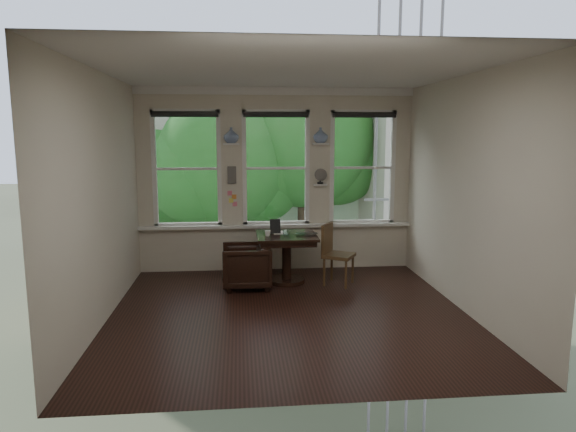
{
  "coord_description": "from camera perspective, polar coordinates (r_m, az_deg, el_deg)",
  "views": [
    {
      "loc": [
        -0.6,
        -6.23,
        2.25
      ],
      "look_at": [
        0.07,
        0.9,
        1.11
      ],
      "focal_mm": 32.0,
      "sensor_mm": 36.0,
      "label": 1
    }
  ],
  "objects": [
    {
      "name": "laptop",
      "position": [
        7.72,
        2.15,
        -2.09
      ],
      "size": [
        0.34,
        0.23,
        0.03
      ],
      "primitive_type": "imported",
      "rotation": [
        0.0,
        0.0,
        0.04
      ],
      "color": "black",
      "rests_on": "table"
    },
    {
      "name": "vase_left",
      "position": [
        8.38,
        -6.33,
        8.91
      ],
      "size": [
        0.24,
        0.24,
        0.25
      ],
      "primitive_type": "imported",
      "color": "silver",
      "rests_on": "shelf_left"
    },
    {
      "name": "window_left",
      "position": [
        8.54,
        -11.15,
        5.17
      ],
      "size": [
        1.1,
        0.12,
        1.9
      ],
      "primitive_type": null,
      "color": "white",
      "rests_on": "ground"
    },
    {
      "name": "shelf_left",
      "position": [
        8.38,
        -6.31,
        7.96
      ],
      "size": [
        0.26,
        0.16,
        0.03
      ],
      "primitive_type": "cube",
      "color": "white",
      "rests_on": "ground"
    },
    {
      "name": "sticky_notes",
      "position": [
        8.47,
        -6.21,
        2.2
      ],
      "size": [
        0.16,
        0.01,
        0.24
      ],
      "primitive_type": null,
      "color": "pink",
      "rests_on": "ground"
    },
    {
      "name": "wall_left",
      "position": [
        6.48,
        -20.1,
        1.83
      ],
      "size": [
        0.0,
        4.5,
        4.5
      ],
      "primitive_type": "plane",
      "rotation": [
        1.57,
        0.0,
        1.57
      ],
      "color": "beige",
      "rests_on": "ground"
    },
    {
      "name": "cushion_red",
      "position": [
        7.62,
        -4.67,
        -4.66
      ],
      "size": [
        0.45,
        0.45,
        0.06
      ],
      "primitive_type": "cube",
      "color": "maroon",
      "rests_on": "armchair_left"
    },
    {
      "name": "shelf_right",
      "position": [
        8.48,
        3.62,
        8.01
      ],
      "size": [
        0.26,
        0.16,
        0.03
      ],
      "primitive_type": "cube",
      "color": "white",
      "rests_on": "ground"
    },
    {
      "name": "wall_front",
      "position": [
        4.09,
        3.16,
        -1.57
      ],
      "size": [
        4.5,
        0.0,
        4.5
      ],
      "primitive_type": "plane",
      "rotation": [
        -1.57,
        0.0,
        0.0
      ],
      "color": "beige",
      "rests_on": "ground"
    },
    {
      "name": "ceiling",
      "position": [
        6.3,
        0.12,
        15.86
      ],
      "size": [
        4.5,
        4.5,
        0.0
      ],
      "primitive_type": "plane",
      "rotation": [
        3.14,
        0.0,
        0.0
      ],
      "color": "silver",
      "rests_on": "ground"
    },
    {
      "name": "tablet",
      "position": [
        7.86,
        -1.43,
        -1.15
      ],
      "size": [
        0.16,
        0.08,
        0.22
      ],
      "primitive_type": "cube",
      "rotation": [
        -0.26,
        0.0,
        0.05
      ],
      "color": "black",
      "rests_on": "table"
    },
    {
      "name": "papers",
      "position": [
        7.94,
        -0.87,
        -1.85
      ],
      "size": [
        0.23,
        0.31,
        0.0
      ],
      "primitive_type": "cube",
      "rotation": [
        0.0,
        0.0,
        0.03
      ],
      "color": "silver",
      "rests_on": "table"
    },
    {
      "name": "drinking_glass",
      "position": [
        7.68,
        -0.16,
        -1.89
      ],
      "size": [
        0.13,
        0.13,
        0.09
      ],
      "primitive_type": "imported",
      "rotation": [
        0.0,
        0.0,
        -0.16
      ],
      "color": "white",
      "rests_on": "table"
    },
    {
      "name": "mug",
      "position": [
        7.67,
        -2.29,
        -1.93
      ],
      "size": [
        0.09,
        0.09,
        0.09
      ],
      "primitive_type": "imported",
      "rotation": [
        0.0,
        0.0,
        -0.04
      ],
      "color": "white",
      "rests_on": "table"
    },
    {
      "name": "desk_fan",
      "position": [
        8.49,
        3.61,
        4.15
      ],
      "size": [
        0.2,
        0.2,
        0.24
      ],
      "primitive_type": null,
      "color": "#59544F",
      "rests_on": "ground"
    },
    {
      "name": "side_chair_right",
      "position": [
        7.78,
        5.67,
        -4.31
      ],
      "size": [
        0.57,
        0.57,
        0.92
      ],
      "primitive_type": null,
      "rotation": [
        0.0,
        0.0,
        1.05
      ],
      "color": "#4D361B",
      "rests_on": "ground"
    },
    {
      "name": "intercom",
      "position": [
        8.43,
        -6.25,
        4.56
      ],
      "size": [
        0.14,
        0.06,
        0.28
      ],
      "primitive_type": "cube",
      "color": "#59544F",
      "rests_on": "ground"
    },
    {
      "name": "ground",
      "position": [
        6.65,
        0.11,
        -10.75
      ],
      "size": [
        4.5,
        4.5,
        0.0
      ],
      "primitive_type": "plane",
      "color": "black",
      "rests_on": "ground"
    },
    {
      "name": "window_right",
      "position": [
        8.74,
        8.21,
        5.34
      ],
      "size": [
        1.1,
        0.12,
        1.9
      ],
      "primitive_type": null,
      "color": "white",
      "rests_on": "ground"
    },
    {
      "name": "table",
      "position": [
        7.88,
        -0.16,
        -4.73
      ],
      "size": [
        0.9,
        0.9,
        0.75
      ],
      "primitive_type": null,
      "color": "black",
      "rests_on": "ground"
    },
    {
      "name": "window_center",
      "position": [
        8.52,
        -1.35,
        5.33
      ],
      "size": [
        1.1,
        0.12,
        1.9
      ],
      "primitive_type": null,
      "color": "white",
      "rests_on": "ground"
    },
    {
      "name": "vase_right",
      "position": [
        8.48,
        3.63,
        8.95
      ],
      "size": [
        0.24,
        0.24,
        0.25
      ],
      "primitive_type": "imported",
      "color": "silver",
      "rests_on": "shelf_right"
    },
    {
      "name": "wall_right",
      "position": [
        6.89,
        19.1,
        2.28
      ],
      "size": [
        0.0,
        4.5,
        4.5
      ],
      "primitive_type": "plane",
      "rotation": [
        1.57,
        0.0,
        -1.57
      ],
      "color": "beige",
      "rests_on": "ground"
    },
    {
      "name": "armchair_left",
      "position": [
        7.65,
        -4.66,
        -5.56
      ],
      "size": [
        0.73,
        0.71,
        0.65
      ],
      "primitive_type": "imported",
      "rotation": [
        0.0,
        0.0,
        -1.55
      ],
      "color": "black",
      "rests_on": "ground"
    },
    {
      "name": "wall_back",
      "position": [
        8.53,
        -1.35,
        3.99
      ],
      "size": [
        4.5,
        0.0,
        4.5
      ],
      "primitive_type": "plane",
      "rotation": [
        1.57,
        0.0,
        0.0
      ],
      "color": "beige",
      "rests_on": "ground"
    }
  ]
}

